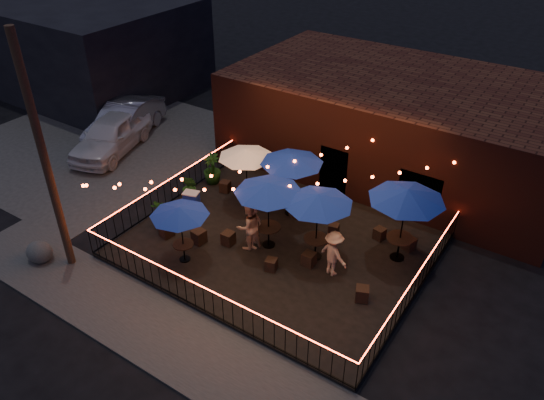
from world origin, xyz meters
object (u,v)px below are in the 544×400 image
(cooler, at_px, (192,201))
(cafe_table_5, at_px, (407,196))
(cafe_table_1, at_px, (246,154))
(cafe_table_4, at_px, (318,200))
(cafe_table_2, at_px, (268,188))
(boulder, at_px, (39,252))
(utility_pole, at_px, (45,160))
(cafe_table_0, at_px, (179,212))
(cafe_table_3, at_px, (292,160))

(cooler, bearing_deg, cafe_table_5, -5.32)
(cafe_table_1, distance_m, cooler, 2.80)
(cafe_table_4, bearing_deg, cafe_table_2, -168.31)
(boulder, bearing_deg, cafe_table_4, 33.84)
(cafe_table_5, bearing_deg, cafe_table_4, -147.46)
(utility_pole, xyz_separation_m, cafe_table_4, (6.84, 4.75, -1.53))
(cooler, height_order, boulder, cooler)
(cafe_table_0, xyz_separation_m, cafe_table_3, (1.53, 4.36, 0.39))
(cafe_table_5, bearing_deg, utility_pole, -145.79)
(cafe_table_3, height_order, cooler, cafe_table_3)
(cafe_table_0, height_order, boulder, cafe_table_0)
(boulder, bearing_deg, cafe_table_3, 50.73)
(cafe_table_2, relative_size, cooler, 3.57)
(cafe_table_1, relative_size, cafe_table_4, 0.96)
(utility_pole, height_order, cafe_table_3, utility_pole)
(cafe_table_0, bearing_deg, boulder, -147.78)
(cafe_table_3, distance_m, boulder, 9.29)
(utility_pole, relative_size, cafe_table_4, 3.15)
(cafe_table_1, bearing_deg, cooler, -132.07)
(cooler, bearing_deg, cafe_table_2, -20.54)
(cafe_table_0, xyz_separation_m, boulder, (-4.20, -2.65, -1.75))
(cafe_table_1, xyz_separation_m, cooler, (-1.46, -1.62, -1.75))
(utility_pole, distance_m, cafe_table_3, 8.20)
(cafe_table_2, xyz_separation_m, cafe_table_4, (1.69, 0.35, -0.03))
(cafe_table_3, distance_m, cafe_table_5, 4.46)
(cooler, bearing_deg, cafe_table_1, 30.66)
(cafe_table_0, height_order, cafe_table_1, cafe_table_1)
(cafe_table_1, relative_size, cafe_table_2, 0.87)
(cooler, bearing_deg, boulder, -132.59)
(utility_pole, bearing_deg, cafe_table_0, 33.77)
(utility_pole, relative_size, cafe_table_1, 3.30)
(cafe_table_1, xyz_separation_m, cafe_table_4, (3.94, -1.48, 0.17))
(boulder, bearing_deg, cafe_table_0, 32.22)
(cafe_table_1, relative_size, cooler, 3.10)
(cafe_table_1, bearing_deg, cafe_table_0, -85.47)
(cafe_table_4, xyz_separation_m, cafe_table_5, (2.36, 1.51, 0.20))
(cooler, bearing_deg, cafe_table_4, -15.82)
(utility_pole, distance_m, cafe_table_4, 8.47)
(cafe_table_2, distance_m, cafe_table_5, 4.46)
(cafe_table_0, relative_size, cafe_table_3, 0.84)
(utility_pole, height_order, cafe_table_2, utility_pole)
(cafe_table_0, bearing_deg, cooler, 125.96)
(cafe_table_3, distance_m, cafe_table_4, 2.73)
(utility_pole, distance_m, cafe_table_0, 4.31)
(cafe_table_1, bearing_deg, utility_pole, -114.94)
(cafe_table_1, xyz_separation_m, cafe_table_5, (6.30, 0.02, 0.36))
(utility_pole, xyz_separation_m, cafe_table_1, (2.90, 6.23, -1.70))
(cafe_table_2, bearing_deg, cafe_table_4, 11.69)
(cafe_table_3, bearing_deg, cafe_table_5, -3.29)
(cafe_table_3, relative_size, cafe_table_4, 1.01)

